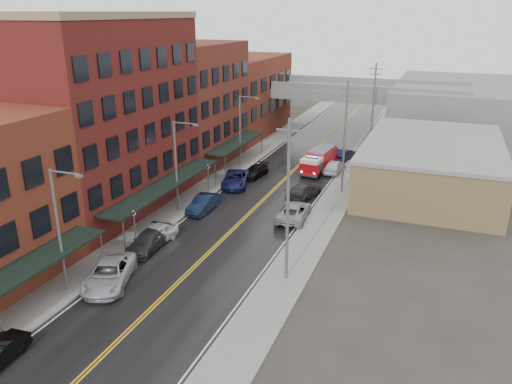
% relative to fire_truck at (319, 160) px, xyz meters
% --- Properties ---
extents(road, '(11.00, 160.00, 0.02)m').
position_rel_fire_truck_xyz_m(road, '(-2.95, -11.65, -1.44)').
color(road, black).
rests_on(road, ground).
extents(sidewalk_left, '(3.00, 160.00, 0.15)m').
position_rel_fire_truck_xyz_m(sidewalk_left, '(-10.25, -11.65, -1.38)').
color(sidewalk_left, slate).
rests_on(sidewalk_left, ground).
extents(sidewalk_right, '(3.00, 160.00, 0.15)m').
position_rel_fire_truck_xyz_m(sidewalk_right, '(4.35, -11.65, -1.38)').
color(sidewalk_right, slate).
rests_on(sidewalk_right, ground).
extents(curb_left, '(0.30, 160.00, 0.15)m').
position_rel_fire_truck_xyz_m(curb_left, '(-8.60, -11.65, -1.38)').
color(curb_left, gray).
rests_on(curb_left, ground).
extents(curb_right, '(0.30, 160.00, 0.15)m').
position_rel_fire_truck_xyz_m(curb_right, '(2.70, -11.65, -1.38)').
color(curb_right, gray).
rests_on(curb_right, ground).
extents(brick_building_b, '(9.00, 20.00, 18.00)m').
position_rel_fire_truck_xyz_m(brick_building_b, '(-16.25, -18.65, 7.55)').
color(brick_building_b, '#5C1C18').
rests_on(brick_building_b, ground).
extents(brick_building_c, '(9.00, 15.00, 15.00)m').
position_rel_fire_truck_xyz_m(brick_building_c, '(-16.25, -1.15, 6.05)').
color(brick_building_c, maroon).
rests_on(brick_building_c, ground).
extents(brick_building_far, '(9.00, 20.00, 12.00)m').
position_rel_fire_truck_xyz_m(brick_building_far, '(-16.25, 16.35, 4.55)').
color(brick_building_far, maroon).
rests_on(brick_building_far, ground).
extents(tan_building, '(14.00, 22.00, 5.00)m').
position_rel_fire_truck_xyz_m(tan_building, '(13.05, -1.65, 1.05)').
color(tan_building, olive).
rests_on(tan_building, ground).
extents(right_far_block, '(18.00, 30.00, 8.00)m').
position_rel_fire_truck_xyz_m(right_far_block, '(15.05, 28.35, 2.55)').
color(right_far_block, slate).
rests_on(right_far_block, ground).
extents(awning_0, '(2.60, 16.00, 3.09)m').
position_rel_fire_truck_xyz_m(awning_0, '(-10.44, -37.65, 1.54)').
color(awning_0, black).
rests_on(awning_0, ground).
extents(awning_1, '(2.60, 18.00, 3.09)m').
position_rel_fire_truck_xyz_m(awning_1, '(-10.44, -18.65, 1.54)').
color(awning_1, black).
rests_on(awning_1, ground).
extents(awning_2, '(2.60, 13.00, 3.09)m').
position_rel_fire_truck_xyz_m(awning_2, '(-10.44, -1.15, 1.53)').
color(awning_2, black).
rests_on(awning_2, ground).
extents(globe_lamp_1, '(0.44, 0.44, 3.12)m').
position_rel_fire_truck_xyz_m(globe_lamp_1, '(-9.35, -25.65, 0.86)').
color(globe_lamp_1, '#59595B').
rests_on(globe_lamp_1, ground).
extents(globe_lamp_2, '(0.44, 0.44, 3.12)m').
position_rel_fire_truck_xyz_m(globe_lamp_2, '(-9.35, -11.65, 0.86)').
color(globe_lamp_2, '#59595B').
rests_on(globe_lamp_2, ground).
extents(street_lamp_0, '(2.64, 0.22, 9.00)m').
position_rel_fire_truck_xyz_m(street_lamp_0, '(-9.50, -33.65, 3.73)').
color(street_lamp_0, '#59595B').
rests_on(street_lamp_0, ground).
extents(street_lamp_1, '(2.64, 0.22, 9.00)m').
position_rel_fire_truck_xyz_m(street_lamp_1, '(-9.50, -17.65, 3.73)').
color(street_lamp_1, '#59595B').
rests_on(street_lamp_1, ground).
extents(street_lamp_2, '(2.64, 0.22, 9.00)m').
position_rel_fire_truck_xyz_m(street_lamp_2, '(-9.50, -1.65, 3.73)').
color(street_lamp_2, '#59595B').
rests_on(street_lamp_2, ground).
extents(utility_pole_0, '(1.80, 0.24, 12.00)m').
position_rel_fire_truck_xyz_m(utility_pole_0, '(4.25, -26.65, 4.85)').
color(utility_pole_0, '#59595B').
rests_on(utility_pole_0, ground).
extents(utility_pole_1, '(1.80, 0.24, 12.00)m').
position_rel_fire_truck_xyz_m(utility_pole_1, '(4.25, -6.65, 4.85)').
color(utility_pole_1, '#59595B').
rests_on(utility_pole_1, ground).
extents(utility_pole_2, '(1.80, 0.24, 12.00)m').
position_rel_fire_truck_xyz_m(utility_pole_2, '(4.25, 13.35, 4.85)').
color(utility_pole_2, '#59595B').
rests_on(utility_pole_2, ground).
extents(overpass, '(40.00, 10.00, 7.50)m').
position_rel_fire_truck_xyz_m(overpass, '(-2.95, 20.35, 4.53)').
color(overpass, slate).
rests_on(overpass, ground).
extents(fire_truck, '(3.55, 7.54, 2.68)m').
position_rel_fire_truck_xyz_m(fire_truck, '(0.00, 0.00, 0.00)').
color(fire_truck, '#BD0811').
rests_on(fire_truck, ground).
extents(parked_car_left_2, '(4.66, 6.62, 1.68)m').
position_rel_fire_truck_xyz_m(parked_car_left_2, '(-7.47, -31.80, -0.61)').
color(parked_car_left_2, '#A8ABB0').
rests_on(parked_car_left_2, ground).
extents(parked_car_left_3, '(2.37, 5.20, 1.48)m').
position_rel_fire_truck_xyz_m(parked_car_left_3, '(-7.95, -25.95, -0.71)').
color(parked_car_left_3, '#262729').
rests_on(parked_car_left_3, ground).
extents(parked_car_left_4, '(2.45, 4.93, 1.62)m').
position_rel_fire_truck_xyz_m(parked_car_left_4, '(-7.95, -24.85, -0.64)').
color(parked_car_left_4, silver).
rests_on(parked_car_left_4, ground).
extents(parked_car_left_5, '(1.70, 4.77, 1.57)m').
position_rel_fire_truck_xyz_m(parked_car_left_5, '(-7.42, -16.74, -0.67)').
color(parked_car_left_5, black).
rests_on(parked_car_left_5, ground).
extents(parked_car_left_6, '(4.08, 6.31, 1.62)m').
position_rel_fire_truck_xyz_m(parked_car_left_6, '(-7.41, -8.68, -0.64)').
color(parked_car_left_6, '#13194A').
rests_on(parked_car_left_6, ground).
extents(parked_car_left_7, '(2.48, 4.81, 1.33)m').
position_rel_fire_truck_xyz_m(parked_car_left_7, '(-6.55, -4.82, -0.78)').
color(parked_car_left_7, black).
rests_on(parked_car_left_7, ground).
extents(parked_car_right_0, '(3.07, 5.93, 1.60)m').
position_rel_fire_truck_xyz_m(parked_car_right_0, '(1.47, -15.51, -0.65)').
color(parked_car_right_0, '#94969C').
rests_on(parked_car_right_0, ground).
extents(parked_car_right_1, '(3.18, 5.62, 1.54)m').
position_rel_fire_truck_xyz_m(parked_car_right_1, '(0.77, -9.60, -0.68)').
color(parked_car_right_1, '#29292C').
rests_on(parked_car_right_1, ground).
extents(parked_car_right_2, '(2.13, 4.82, 1.61)m').
position_rel_fire_truck_xyz_m(parked_car_right_2, '(1.97, 0.15, -0.65)').
color(parked_car_right_2, silver).
rests_on(parked_car_right_2, ground).
extents(parked_car_right_3, '(2.93, 4.80, 1.49)m').
position_rel_fire_truck_xyz_m(parked_car_right_3, '(2.05, 6.15, -0.70)').
color(parked_car_right_3, black).
rests_on(parked_car_right_3, ground).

